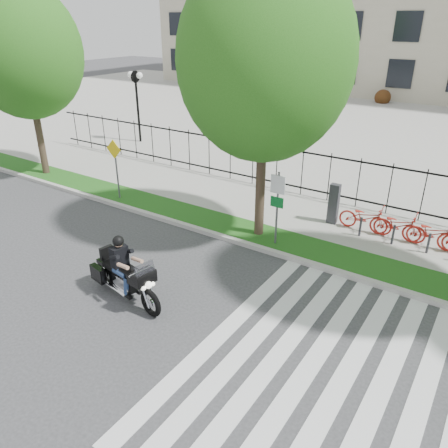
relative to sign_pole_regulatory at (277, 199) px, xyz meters
The scene contains 13 objects.
ground 5.04m from the sign_pole_regulatory, 104.59° to the right, with size 120.00×120.00×0.00m, color #343436.
curb 2.10m from the sign_pole_regulatory, 158.10° to the right, with size 60.00×0.20×0.15m, color #AFACA4.
grass_verge 2.08m from the sign_pole_regulatory, 162.70° to the left, with size 60.00×1.50×0.15m, color #174A12.
sidewalk 3.53m from the sign_pole_regulatory, 112.54° to the left, with size 60.00×3.50×0.15m, color #9A9990.
plaza 20.53m from the sign_pole_regulatory, 93.34° to the left, with size 80.00×34.00×0.10m, color #9A9990.
crosswalk_stripes 6.10m from the sign_pole_regulatory, 51.57° to the right, with size 5.70×8.00×0.01m, color silver, non-canonical shape.
iron_fence 4.81m from the sign_pole_regulatory, 104.46° to the left, with size 30.00×0.06×2.00m, color black, non-canonical shape.
lamp_post_left 15.21m from the sign_pole_regulatory, 150.64° to the left, with size 1.06×0.70×4.25m.
street_tree_0 13.36m from the sign_pole_regulatory, behind, with size 5.02×5.02×8.39m.
street_tree_1 4.25m from the sign_pole_regulatory, 156.14° to the left, with size 5.35×5.35×8.82m.
sign_pole_regulatory is the anchor object (origin of this frame).
sign_pole_warning 7.36m from the sign_pole_regulatory, behind, with size 0.78×0.09×2.49m.
motorcycle_rider 5.37m from the sign_pole_regulatory, 112.25° to the right, with size 2.89×1.12×2.25m.
Camera 1 is at (6.97, -7.17, 7.04)m, focal length 35.00 mm.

